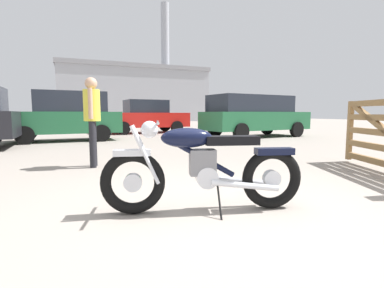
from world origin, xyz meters
The scene contains 7 objects.
ground_plane centered at (0.00, 0.00, 0.00)m, with size 80.00×80.00×0.00m, color gray.
vintage_motorcycle centered at (-0.23, 0.22, 0.45)m, with size 2.04×0.73×0.94m.
bystander centered at (-1.14, 3.26, 1.02)m, with size 0.30×0.46×1.66m.
dark_sedan_left centered at (1.88, 12.26, 0.84)m, with size 4.31×2.16×1.67m.
white_estate_far centered at (5.57, 8.05, 0.94)m, with size 4.89×2.43×1.74m.
blue_hatchback_right centered at (-1.77, 9.09, 0.92)m, with size 4.00×2.03×1.78m.
industrial_building centered at (5.74, 36.93, 3.55)m, with size 18.58×9.48×15.85m.
Camera 1 is at (-1.41, -2.45, 1.00)m, focal length 27.17 mm.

